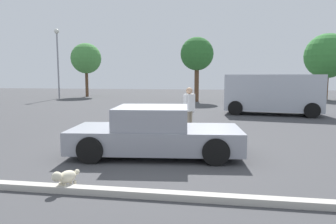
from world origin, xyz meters
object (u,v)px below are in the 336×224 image
object	(u,v)px
dog	(65,177)
van_white	(273,93)
sedan_foreground	(155,133)
pedestrian	(189,107)
light_post_near	(57,51)

from	to	relation	value
dog	van_white	size ratio (longest dim) A/B	0.11
sedan_foreground	pedestrian	xyz separation A→B (m)	(0.63, 2.95, 0.40)
light_post_near	dog	bearing A→B (deg)	-61.31
dog	pedestrian	world-z (taller)	pedestrian
dog	pedestrian	bearing A→B (deg)	-171.82
sedan_foreground	light_post_near	world-z (taller)	light_post_near
dog	van_white	world-z (taller)	van_white
dog	van_white	bearing A→B (deg)	-179.72
dog	light_post_near	size ratio (longest dim) A/B	0.09
sedan_foreground	dog	xyz separation A→B (m)	(-1.10, -2.71, -0.34)
light_post_near	sedan_foreground	bearing A→B (deg)	-55.56
sedan_foreground	van_white	distance (m)	10.46
sedan_foreground	dog	bearing A→B (deg)	-117.86
dog	light_post_near	xyz separation A→B (m)	(-11.66, 21.31, 4.03)
dog	pedestrian	size ratio (longest dim) A/B	0.33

